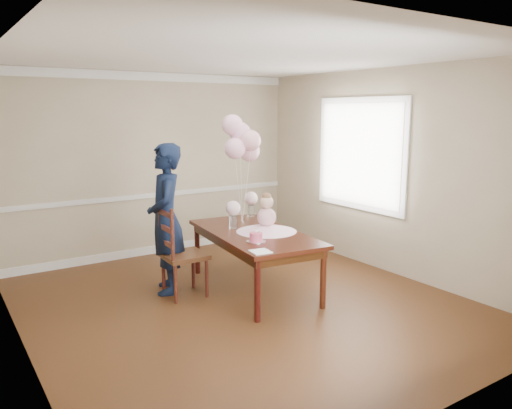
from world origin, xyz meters
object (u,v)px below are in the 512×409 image
Objects in this scene: birthday_cake at (256,237)px; woman at (166,219)px; dining_chair_seat at (184,256)px; dining_table_top at (254,234)px.

birthday_cake is 0.08× the size of woman.
woman reaches higher than dining_chair_seat.
dining_chair_seat is 0.26× the size of woman.
birthday_cake reaches higher than dining_chair_seat.
woman reaches higher than birthday_cake.
woman reaches higher than dining_table_top.
dining_chair_seat is at bearing 44.98° from woman.
birthday_cake is at bearing -48.47° from dining_chair_seat.
dining_table_top reaches higher than dining_chair_seat.
woman is (-0.11, 0.25, 0.41)m from dining_chair_seat.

